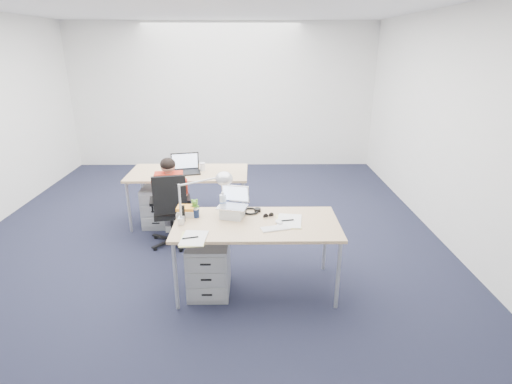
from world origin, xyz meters
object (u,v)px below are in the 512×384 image
drawer_pedestal_near (209,266)px  silver_laptop (232,203)px  bear_figurine (195,207)px  desk_lamp (197,197)px  water_bottle (223,203)px  book_stack (187,211)px  desk_near (257,227)px  cordless_phone (183,213)px  office_chair (172,224)px  drawer_pedestal_far (159,205)px  desk_far (189,175)px  can_koozie (196,213)px  sunglasses (268,215)px  dark_laptop (185,163)px  seated_person (171,198)px  wireless_keyboard (275,228)px  computer_mouse (279,222)px  headphones (250,211)px

drawer_pedestal_near → silver_laptop: bearing=37.7°
bear_figurine → desk_lamp: bearing=-54.5°
water_bottle → book_stack: water_bottle is taller
desk_near → cordless_phone: bearing=177.0°
office_chair → water_bottle: water_bottle is taller
book_stack → drawer_pedestal_far: bearing=114.1°
water_bottle → cordless_phone: (-0.38, -0.21, -0.03)m
desk_far → silver_laptop: size_ratio=5.32×
office_chair → book_stack: 0.99m
desk_far → can_koozie: (0.31, -1.54, 0.10)m
book_stack → sunglasses: bearing=-3.6°
can_koozie → bear_figurine: bearing=106.9°
sunglasses → dark_laptop: dark_laptop is taller
water_bottle → dark_laptop: bearing=113.5°
silver_laptop → bear_figurine: (-0.38, 0.07, -0.07)m
desk_lamp → dark_laptop: 1.68m
seated_person → sunglasses: size_ratio=9.27×
drawer_pedestal_near → water_bottle: bearing=65.1°
desk_near → drawer_pedestal_near: 0.63m
bear_figurine → sunglasses: bear_figurine is taller
water_bottle → bear_figurine: water_bottle is taller
seated_person → desk_near: bearing=-55.0°
desk_near → dark_laptop: bearing=120.0°
drawer_pedestal_near → water_bottle: water_bottle is taller
office_chair → dark_laptop: 0.88m
can_koozie → water_bottle: bearing=23.1°
drawer_pedestal_near → dark_laptop: bearing=105.4°
wireless_keyboard → book_stack: bearing=143.3°
cordless_phone → sunglasses: (0.84, 0.10, -0.07)m
computer_mouse → desk_lamp: size_ratio=0.18×
drawer_pedestal_near → headphones: bearing=36.3°
wireless_keyboard → headphones: headphones is taller
computer_mouse → dark_laptop: 2.00m
wireless_keyboard → can_koozie: 0.83m
seated_person → bear_figurine: seated_person is taller
drawer_pedestal_near → desk_lamp: size_ratio=1.01×
water_bottle → dark_laptop: 1.49m
desk_far → water_bottle: (0.57, -1.43, 0.16)m
headphones → office_chair: bearing=129.4°
office_chair → dark_laptop: dark_laptop is taller
wireless_keyboard → dark_laptop: 2.08m
drawer_pedestal_near → sunglasses: size_ratio=4.65×
office_chair → wireless_keyboard: (1.21, -1.12, 0.47)m
book_stack → desk_near: bearing=-15.3°
desk_lamp → bear_figurine: bearing=115.9°
seated_person → dark_laptop: seated_person is taller
silver_laptop → book_stack: bearing=-172.4°
drawer_pedestal_near → wireless_keyboard: size_ratio=2.05×
desk_lamp → desk_far: bearing=112.4°
bear_figurine → water_bottle: bearing=28.9°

